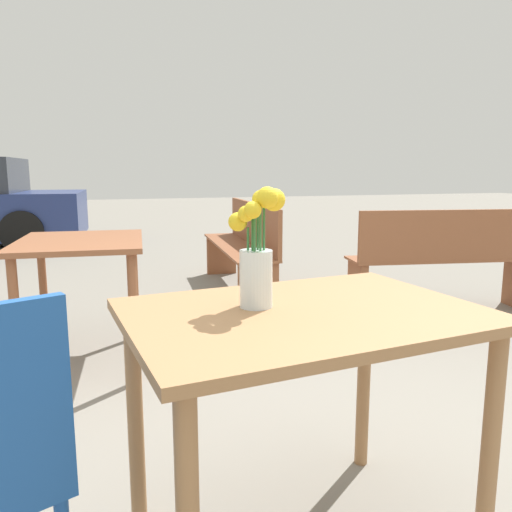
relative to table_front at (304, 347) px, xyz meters
name	(u,v)px	position (x,y,z in m)	size (l,w,h in m)	color
table_front	(304,347)	(0.00, 0.00, 0.00)	(1.06, 0.81, 0.76)	#9E7047
flower_vase	(257,256)	(-0.12, 0.07, 0.26)	(0.16, 0.15, 0.35)	silver
bench_middle	(244,242)	(0.80, 3.25, -0.17)	(0.50, 1.86, 0.85)	brown
bench_far	(446,258)	(2.12, 2.01, -0.19)	(1.57, 0.62, 0.85)	brown
table_back	(81,260)	(-0.64, 1.80, -0.01)	(0.78, 0.94, 0.75)	brown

